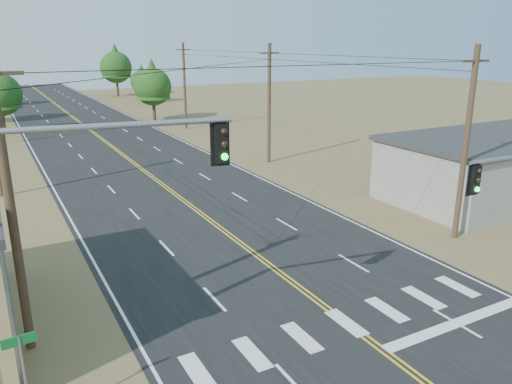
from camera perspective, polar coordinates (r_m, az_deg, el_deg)
road at (r=37.82m, az=-10.90°, el=1.03°), size 15.00×200.00×0.02m
building_right at (r=37.26m, az=25.85°, el=2.56°), size 15.00×8.00×4.00m
utility_pole_left_near at (r=17.53m, az=-26.26°, el=-1.48°), size 1.80×0.30×10.00m
utility_pole_right_near at (r=27.61m, az=22.86°, el=5.10°), size 1.80×0.30×10.00m
utility_pole_right_mid at (r=42.83m, az=1.51°, el=10.13°), size 1.80×0.30×10.00m
utility_pole_right_far at (r=60.89m, az=-8.17°, el=11.96°), size 1.80×0.30×10.00m
signal_mast_left at (r=15.31m, az=-20.39°, el=-1.90°), size 6.90×1.50×8.04m
street_sign at (r=15.08m, az=-25.05°, el=-17.73°), size 0.86×0.10×2.89m
tree_right_near at (r=67.72m, az=-11.75°, el=12.10°), size 4.85×4.85×8.08m
tree_right_mid at (r=89.02m, az=-12.92°, el=12.46°), size 3.91×3.91×6.52m
tree_right_far at (r=100.99m, az=-15.75°, el=13.90°), size 5.91×5.91×9.85m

